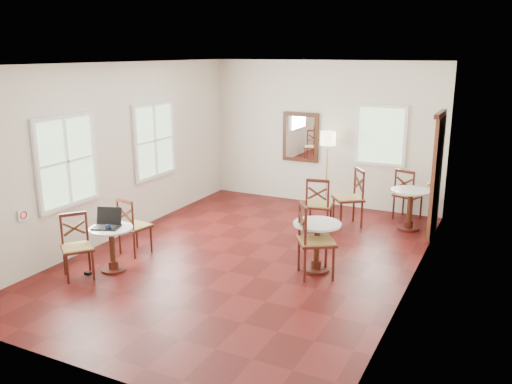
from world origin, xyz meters
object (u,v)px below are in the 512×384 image
Objects in this scene: chair_mid_a at (319,205)px; laptop at (107,222)px; power_adapter at (88,273)px; chair_back_a at (407,194)px; cafe_table_near at (112,244)px; chair_back_b at (350,198)px; chair_near_a at (133,226)px; cafe_table_mid at (317,241)px; cafe_table_back at (410,205)px; navy_mug at (108,227)px; water_glass at (120,221)px; floor_lamp at (328,144)px; mouse at (106,227)px; chair_mid_b at (314,240)px; chair_near_b at (77,246)px.

chair_mid_a is 2.21× the size of laptop.
chair_mid_a is 4.11m from power_adapter.
cafe_table_near is at bearing 70.28° from chair_back_a.
chair_back_b is (0.39, 0.60, 0.03)m from chair_mid_a.
chair_near_a is at bearing 103.03° from cafe_table_near.
chair_near_a is (-2.87, -0.64, 0.00)m from cafe_table_mid.
cafe_table_near is 0.66× the size of chair_mid_a.
power_adapter is at bearing -132.42° from cafe_table_back.
navy_mug is 0.92× the size of water_glass.
chair_back_b is (2.68, 2.94, 0.07)m from chair_near_a.
floor_lamp is 4.95m from mouse.
laptop is (-0.07, 0.02, 0.32)m from cafe_table_near.
cafe_table_mid is at bearing 27.45° from mouse.
cafe_table_near is 0.62× the size of chair_back_b.
chair_mid_a reaches higher than chair_near_a.
chair_back_a is at bearing 95.56° from chair_back_b.
chair_back_a is at bearing 32.86° from laptop.
floor_lamp reaches higher than mouse.
chair_mid_a is 3.74m from laptop.
chair_mid_b is 3.41m from chair_back_a.
chair_mid_a is (-1.45, -0.86, 0.04)m from cafe_table_back.
floor_lamp is at bearing 15.28° from chair_near_b.
chair_back_a reaches higher than cafe_table_mid.
chair_near_a is 3.27m from chair_mid_a.
power_adapter is (-2.76, -3.92, -0.52)m from chair_back_b.
chair_back_a is 5.67m from laptop.
cafe_table_near is 6.16× the size of water_glass.
navy_mug is at bearing -151.76° from cafe_table_mid.
water_glass reaches higher than cafe_table_near.
water_glass is at bearing 120.63° from chair_near_a.
cafe_table_near is 0.90× the size of cafe_table_back.
chair_mid_b is 10.04× the size of water_glass.
mouse is at bearing -132.68° from cafe_table_back.
chair_mid_a is at bearing 34.79° from laptop.
cafe_table_mid is 1.00× the size of cafe_table_back.
chair_near_b is (-0.14, -1.08, -0.00)m from chair_near_a.
mouse is (-3.47, -4.53, 0.19)m from chair_back_a.
mouse is at bearing 148.48° from navy_mug.
water_glass is (0.34, 0.55, 0.27)m from chair_near_b.
chair_near_a is at bearing 35.77° from chair_mid_a.
cafe_table_mid is 1.79m from chair_mid_a.
chair_back_a is 9.20× the size of water_glass.
cafe_table_back is at bearing 27.62° from laptop.
cafe_table_near is 1.47× the size of laptop.
water_glass is at bearing 89.78° from navy_mug.
chair_mid_b is 2.39× the size of laptop.
mouse is (0.25, 0.34, 0.23)m from chair_near_b.
chair_near_b is 0.54m from laptop.
chair_mid_b is at bearing 2.69° from laptop.
floor_lamp is (-1.65, 0.03, 0.86)m from chair_back_a.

